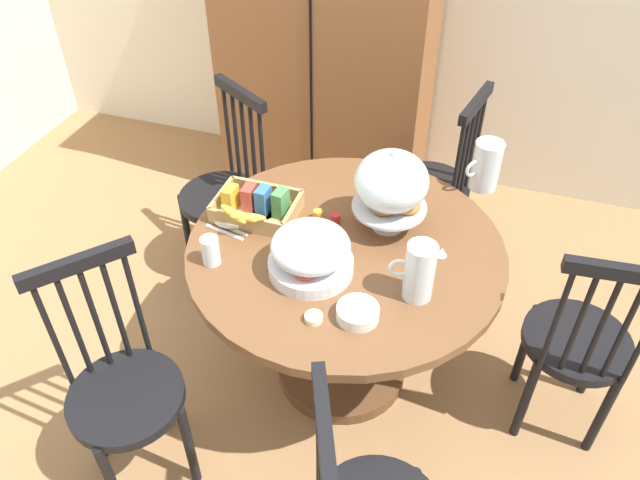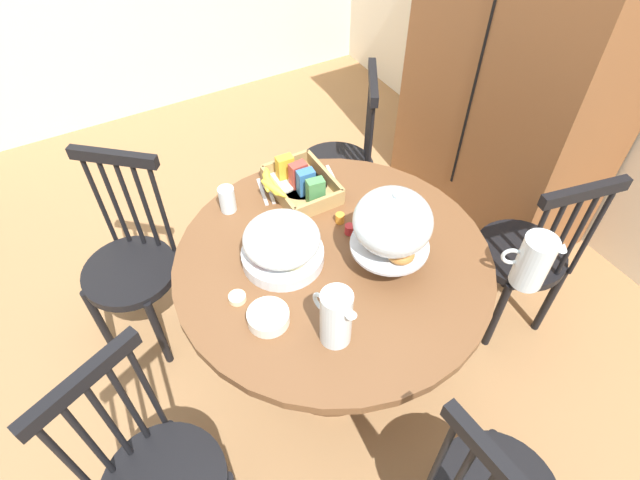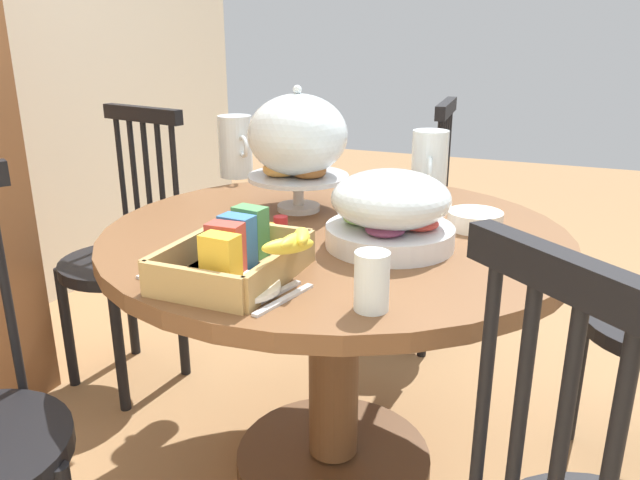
{
  "view_description": "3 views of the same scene",
  "coord_description": "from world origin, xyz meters",
  "views": [
    {
      "loc": [
        0.57,
        -1.53,
        2.25
      ],
      "look_at": [
        0.02,
        0.14,
        0.74
      ],
      "focal_mm": 35.02,
      "sensor_mm": 36.0,
      "label": 1
    },
    {
      "loc": [
        1.18,
        -0.52,
        2.16
      ],
      "look_at": [
        0.02,
        0.14,
        0.74
      ],
      "focal_mm": 28.77,
      "sensor_mm": 36.0,
      "label": 2
    },
    {
      "loc": [
        -1.29,
        -0.41,
        1.22
      ],
      "look_at": [
        0.02,
        0.14,
        0.74
      ],
      "focal_mm": 34.84,
      "sensor_mm": 36.0,
      "label": 3
    }
  ],
  "objects": [
    {
      "name": "windsor_chair_near_window",
      "position": [
        1.01,
        0.19,
        0.45
      ],
      "size": [
        0.4,
        0.4,
        0.97
      ],
      "color": "black",
      "rests_on": "ground_plane"
    },
    {
      "name": "soup_spoon",
      "position": [
        -0.27,
        0.37,
        0.74
      ],
      "size": [
        0.17,
        0.05,
        0.01
      ],
      "primitive_type": "cube",
      "rotation": [
        0.0,
        0.0,
        2.93
      ],
      "color": "silver",
      "rests_on": "dining_table"
    },
    {
      "name": "dining_table",
      "position": [
        0.12,
        0.14,
        0.52
      ],
      "size": [
        1.18,
        1.18,
        0.74
      ],
      "color": "brown",
      "rests_on": "ground_plane"
    },
    {
      "name": "jam_jar_strawberry",
      "position": [
        0.04,
        0.25,
        0.76
      ],
      "size": [
        0.04,
        0.04,
        0.04
      ],
      "primitive_type": "cylinder",
      "color": "#B7282D",
      "rests_on": "dining_table"
    },
    {
      "name": "china_plate_small",
      "position": [
        -0.34,
        0.15,
        0.76
      ],
      "size": [
        0.15,
        0.15,
        0.01
      ],
      "primitive_type": "cylinder",
      "color": "white",
      "rests_on": "china_plate_large"
    },
    {
      "name": "milk_pitcher",
      "position": [
        0.55,
        0.67,
        0.83
      ],
      "size": [
        0.14,
        0.17,
        0.21
      ],
      "color": "silver",
      "rests_on": "dining_table"
    },
    {
      "name": "fruit_platter_covered",
      "position": [
        0.04,
        -0.03,
        0.83
      ],
      "size": [
        0.3,
        0.3,
        0.18
      ],
      "color": "silver",
      "rests_on": "dining_table"
    },
    {
      "name": "china_plate_large",
      "position": [
        -0.3,
        0.23,
        0.75
      ],
      "size": [
        0.22,
        0.22,
        0.01
      ],
      "primitive_type": "cylinder",
      "color": "white",
      "rests_on": "dining_table"
    },
    {
      "name": "table_knife",
      "position": [
        -0.33,
        0.09,
        0.74
      ],
      "size": [
        0.17,
        0.05,
        0.01
      ],
      "primitive_type": "cube",
      "rotation": [
        0.0,
        0.0,
        2.93
      ],
      "color": "silver",
      "rests_on": "dining_table"
    },
    {
      "name": "cereal_basket",
      "position": [
        -0.26,
        0.2,
        0.79
      ],
      "size": [
        0.32,
        0.3,
        0.12
      ],
      "color": "tan",
      "rests_on": "dining_table"
    },
    {
      "name": "jam_jar_apricot",
      "position": [
        -0.03,
        0.25,
        0.76
      ],
      "size": [
        0.04,
        0.04,
        0.04
      ],
      "primitive_type": "cylinder",
      "color": "orange",
      "rests_on": "dining_table"
    },
    {
      "name": "pastry_stand_with_dome",
      "position": [
        0.24,
        0.3,
        0.94
      ],
      "size": [
        0.28,
        0.28,
        0.34
      ],
      "color": "silver",
      "rests_on": "dining_table"
    },
    {
      "name": "windsor_chair_facing_door",
      "position": [
        -0.62,
        0.63,
        0.45
      ],
      "size": [
        0.46,
        0.46,
        0.97
      ],
      "color": "black",
      "rests_on": "ground_plane"
    },
    {
      "name": "wooden_armoire",
      "position": [
        -0.38,
        1.5,
        0.98
      ],
      "size": [
        1.18,
        0.6,
        1.96
      ],
      "color": "brown",
      "rests_on": "ground_plane"
    },
    {
      "name": "butter_dish",
      "position": [
        0.13,
        -0.25,
        0.75
      ],
      "size": [
        0.06,
        0.06,
        0.02
      ],
      "primitive_type": "cylinder",
      "color": "beige",
      "rests_on": "dining_table"
    },
    {
      "name": "drinking_glass",
      "position": [
        -0.31,
        -0.1,
        0.8
      ],
      "size": [
        0.06,
        0.06,
        0.11
      ],
      "primitive_type": "cylinder",
      "color": "silver",
      "rests_on": "dining_table"
    },
    {
      "name": "windsor_chair_far_side",
      "position": [
        -0.47,
        -0.52,
        0.45
      ],
      "size": [
        0.47,
        0.47,
        0.97
      ],
      "color": "black",
      "rests_on": "ground_plane"
    },
    {
      "name": "dinner_fork",
      "position": [
        -0.33,
        0.06,
        0.74
      ],
      "size": [
        0.17,
        0.05,
        0.01
      ],
      "primitive_type": "cube",
      "rotation": [
        0.0,
        0.0,
        2.93
      ],
      "color": "silver",
      "rests_on": "dining_table"
    },
    {
      "name": "cereal_bowl",
      "position": [
        0.26,
        -0.19,
        0.76
      ],
      "size": [
        0.14,
        0.14,
        0.04
      ],
      "primitive_type": "cylinder",
      "color": "white",
      "rests_on": "dining_table"
    },
    {
      "name": "windsor_chair_by_cabinet",
      "position": [
        0.32,
        1.01,
        0.45
      ],
      "size": [
        0.41,
        0.41,
        0.97
      ],
      "color": "black",
      "rests_on": "ground_plane"
    },
    {
      "name": "ground_plane",
      "position": [
        0.0,
        0.0,
        0.0
      ],
      "size": [
        10.0,
        10.0,
        0.0
      ],
      "primitive_type": "plane",
      "color": "#997047"
    },
    {
      "name": "orange_juice_pitcher",
      "position": [
        0.42,
        -0.03,
        0.84
      ],
      "size": [
        0.18,
        0.1,
        0.22
      ],
      "color": "silver",
      "rests_on": "dining_table"
    }
  ]
}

